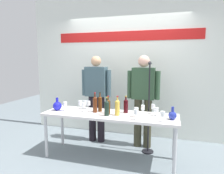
% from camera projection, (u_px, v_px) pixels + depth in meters
% --- Properties ---
extents(ground_plane, '(10.00, 10.00, 0.00)m').
position_uv_depth(ground_plane, '(109.00, 158.00, 3.29)').
color(ground_plane, slate).
extents(back_wall, '(4.30, 0.11, 3.00)m').
position_uv_depth(back_wall, '(126.00, 65.00, 4.23)').
color(back_wall, white).
rests_on(back_wall, ground).
extents(display_table, '(2.15, 0.61, 0.75)m').
position_uv_depth(display_table, '(109.00, 118.00, 3.20)').
color(display_table, white).
rests_on(display_table, ground).
extents(decanter_blue_left, '(0.15, 0.15, 0.22)m').
position_uv_depth(decanter_blue_left, '(57.00, 106.00, 3.40)').
color(decanter_blue_left, '#1A1CC0').
rests_on(decanter_blue_left, display_table).
extents(decanter_blue_right, '(0.12, 0.12, 0.19)m').
position_uv_depth(decanter_blue_right, '(172.00, 115.00, 2.87)').
color(decanter_blue_right, '#233099').
rests_on(decanter_blue_right, display_table).
extents(presenter_left, '(0.59, 0.22, 1.68)m').
position_uv_depth(presenter_left, '(96.00, 93.00, 3.87)').
color(presenter_left, black).
rests_on(presenter_left, ground).
extents(presenter_right, '(0.59, 0.22, 1.69)m').
position_uv_depth(presenter_right, '(143.00, 96.00, 3.61)').
color(presenter_right, '#3B3A28').
rests_on(presenter_right, ground).
extents(wine_bottle_0, '(0.06, 0.06, 0.33)m').
position_uv_depth(wine_bottle_0, '(100.00, 103.00, 3.31)').
color(wine_bottle_0, '#552C0E').
rests_on(wine_bottle_0, display_table).
extents(wine_bottle_1, '(0.07, 0.07, 0.31)m').
position_uv_depth(wine_bottle_1, '(117.00, 107.00, 3.08)').
color(wine_bottle_1, gold).
rests_on(wine_bottle_1, display_table).
extents(wine_bottle_2, '(0.07, 0.07, 0.28)m').
position_uv_depth(wine_bottle_2, '(126.00, 105.00, 3.23)').
color(wine_bottle_2, '#32050B').
rests_on(wine_bottle_2, display_table).
extents(wine_bottle_3, '(0.07, 0.07, 0.33)m').
position_uv_depth(wine_bottle_3, '(95.00, 104.00, 3.26)').
color(wine_bottle_3, '#542511').
rests_on(wine_bottle_3, display_table).
extents(wine_bottle_4, '(0.07, 0.07, 0.29)m').
position_uv_depth(wine_bottle_4, '(107.00, 108.00, 3.07)').
color(wine_bottle_4, black).
rests_on(wine_bottle_4, display_table).
extents(wine_bottle_5, '(0.07, 0.07, 0.29)m').
position_uv_depth(wine_bottle_5, '(108.00, 106.00, 3.19)').
color(wine_bottle_5, '#4F2D10').
rests_on(wine_bottle_5, display_table).
extents(wine_glass_left_0, '(0.07, 0.07, 0.15)m').
position_uv_depth(wine_glass_left_0, '(84.00, 106.00, 3.31)').
color(wine_glass_left_0, white).
rests_on(wine_glass_left_0, display_table).
extents(wine_glass_left_1, '(0.06, 0.06, 0.16)m').
position_uv_depth(wine_glass_left_1, '(65.00, 105.00, 3.35)').
color(wine_glass_left_1, white).
rests_on(wine_glass_left_1, display_table).
extents(wine_glass_left_2, '(0.07, 0.07, 0.15)m').
position_uv_depth(wine_glass_left_2, '(80.00, 103.00, 3.47)').
color(wine_glass_left_2, white).
rests_on(wine_glass_left_2, display_table).
extents(wine_glass_left_3, '(0.07, 0.07, 0.15)m').
position_uv_depth(wine_glass_left_3, '(88.00, 103.00, 3.46)').
color(wine_glass_left_3, white).
rests_on(wine_glass_left_3, display_table).
extents(wine_glass_left_4, '(0.07, 0.07, 0.14)m').
position_uv_depth(wine_glass_left_4, '(85.00, 103.00, 3.52)').
color(wine_glass_left_4, white).
rests_on(wine_glass_left_4, display_table).
extents(wine_glass_right_0, '(0.06, 0.06, 0.16)m').
position_uv_depth(wine_glass_right_0, '(143.00, 108.00, 3.09)').
color(wine_glass_right_0, white).
rests_on(wine_glass_right_0, display_table).
extents(wine_glass_right_1, '(0.07, 0.07, 0.15)m').
position_uv_depth(wine_glass_right_1, '(136.00, 112.00, 2.86)').
color(wine_glass_right_1, white).
rests_on(wine_glass_right_1, display_table).
extents(wine_glass_right_2, '(0.07, 0.07, 0.13)m').
position_uv_depth(wine_glass_right_2, '(156.00, 110.00, 3.06)').
color(wine_glass_right_2, white).
rests_on(wine_glass_right_2, display_table).
extents(wine_glass_right_3, '(0.07, 0.07, 0.14)m').
position_uv_depth(wine_glass_right_3, '(163.00, 114.00, 2.77)').
color(wine_glass_right_3, white).
rests_on(wine_glass_right_3, display_table).
extents(wine_glass_right_4, '(0.06, 0.06, 0.16)m').
position_uv_depth(wine_glass_right_4, '(153.00, 107.00, 3.18)').
color(wine_glass_right_4, white).
rests_on(wine_glass_right_4, display_table).
extents(wine_glass_right_5, '(0.07, 0.07, 0.15)m').
position_uv_depth(wine_glass_right_5, '(136.00, 110.00, 2.99)').
color(wine_glass_right_5, white).
rests_on(wine_glass_right_5, display_table).
extents(microphone_stand, '(0.20, 0.20, 1.58)m').
position_uv_depth(microphone_stand, '(148.00, 123.00, 3.43)').
color(microphone_stand, black).
rests_on(microphone_stand, ground).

